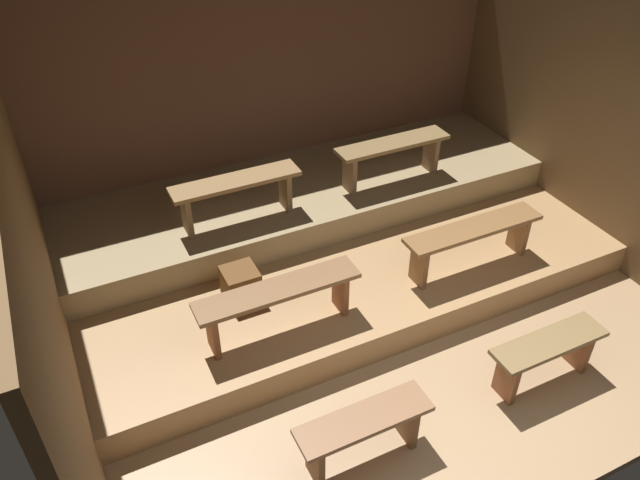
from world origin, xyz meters
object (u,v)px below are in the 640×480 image
(bench_floor_right, at_px, (547,352))
(bench_middle_right, at_px, (392,151))
(wooden_crate_lower, at_px, (241,284))
(bench_lower_left, at_px, (278,298))
(bench_middle_left, at_px, (236,190))
(bench_floor_left, at_px, (363,429))
(bench_lower_right, at_px, (473,236))

(bench_floor_right, relative_size, bench_middle_right, 0.81)
(wooden_crate_lower, bearing_deg, bench_middle_right, 20.70)
(bench_lower_left, relative_size, bench_middle_left, 1.12)
(bench_floor_left, distance_m, bench_lower_right, 2.20)
(bench_floor_left, relative_size, bench_middle_right, 0.81)
(bench_lower_left, bearing_deg, wooden_crate_lower, 106.03)
(bench_middle_right, bearing_deg, bench_floor_right, -90.22)
(bench_lower_right, bearing_deg, bench_middle_left, 145.30)
(bench_floor_left, height_order, wooden_crate_lower, wooden_crate_lower)
(bench_floor_left, bearing_deg, wooden_crate_lower, 99.10)
(bench_lower_left, height_order, bench_middle_left, bench_middle_left)
(bench_floor_left, bearing_deg, bench_middle_left, 90.22)
(bench_lower_right, relative_size, bench_middle_right, 1.12)
(bench_floor_left, distance_m, wooden_crate_lower, 1.75)
(bench_lower_left, bearing_deg, bench_middle_right, 34.70)
(bench_lower_right, distance_m, wooden_crate_lower, 2.16)
(bench_middle_left, height_order, wooden_crate_lower, bench_middle_left)
(bench_floor_left, distance_m, bench_middle_left, 2.54)
(bench_lower_right, bearing_deg, bench_lower_left, 180.00)
(bench_lower_left, bearing_deg, bench_middle_left, 84.61)
(bench_floor_left, bearing_deg, bench_lower_right, 33.75)
(bench_lower_left, xyz_separation_m, bench_lower_right, (1.94, 0.00, 0.00))
(bench_floor_right, bearing_deg, wooden_crate_lower, 138.61)
(bench_floor_right, bearing_deg, bench_middle_left, 124.41)
(bench_floor_left, xyz_separation_m, wooden_crate_lower, (-0.28, 1.73, 0.12))
(bench_floor_left, height_order, bench_lower_right, bench_lower_right)
(bench_lower_right, distance_m, bench_middle_left, 2.23)
(bench_lower_left, xyz_separation_m, wooden_crate_lower, (-0.15, 0.52, -0.20))
(bench_middle_left, xyz_separation_m, bench_middle_right, (1.70, 0.00, 0.00))
(bench_lower_left, xyz_separation_m, bench_middle_right, (1.82, 1.26, 0.29))
(bench_lower_left, relative_size, bench_middle_right, 1.12)
(bench_lower_left, bearing_deg, bench_lower_right, 0.00)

